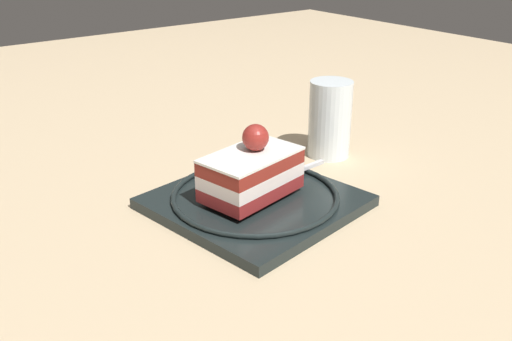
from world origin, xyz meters
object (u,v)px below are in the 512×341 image
dessert_plate (256,200)px  cake_slice (248,171)px  drink_glass_near (330,124)px  fork (292,173)px

dessert_plate → cake_slice: 0.04m
drink_glass_near → dessert_plate: bearing=-160.0°
cake_slice → fork: size_ratio=1.19×
dessert_plate → drink_glass_near: 0.21m
cake_slice → fork: cake_slice is taller
dessert_plate → cake_slice: cake_slice is taller
cake_slice → fork: 0.08m
dessert_plate → cake_slice: (-0.01, 0.00, 0.04)m
dessert_plate → cake_slice: bearing=150.0°
drink_glass_near → cake_slice: bearing=-161.9°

